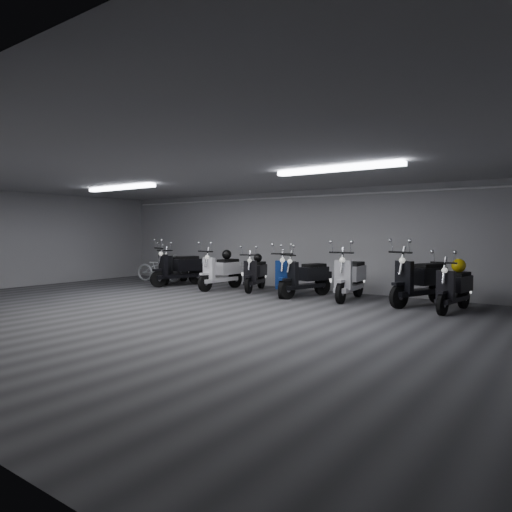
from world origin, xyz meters
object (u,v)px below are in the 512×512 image
Objects in this scene: scooter_6 at (350,270)px; helmet_0 at (227,254)px; scooter_8 at (454,281)px; helmet_2 at (258,258)px; bicycle at (159,265)px; scooter_1 at (178,262)px; scooter_4 at (286,269)px; helmet_1 at (459,266)px; scooter_0 at (174,262)px; scooter_7 at (419,272)px; scooter_2 at (221,265)px; scooter_5 at (305,271)px; scooter_3 at (255,268)px.

scooter_6 is 7.06× the size of helmet_0.
scooter_8 is 7.25× the size of helmet_2.
scooter_8 is 1.03× the size of bicycle.
helmet_2 is (0.87, 0.31, -0.08)m from helmet_0.
scooter_1 is at bearing 177.41° from scooter_6.
helmet_1 is at bearing -19.23° from scooter_4.
helmet_1 is at bearing -17.12° from scooter_0.
scooter_1 is 1.12× the size of scooter_8.
scooter_6 is 0.97× the size of scooter_7.
helmet_0 reaches higher than helmet_1.
scooter_2 reaches higher than scooter_0.
scooter_2 is 0.92× the size of scooter_7.
scooter_0 is 6.04m from scooter_6.
scooter_8 is at bearing 17.72° from scooter_1.
helmet_2 is (-5.33, 0.55, 0.26)m from scooter_8.
scooter_7 is at bearing -16.68° from scooter_4.
scooter_4 reaches higher than bicycle.
scooter_4 is at bearing -179.42° from scooter_6.
scooter_2 reaches higher than scooter_4.
scooter_1 is 7.01× the size of helmet_0.
scooter_7 is 8.44× the size of helmet_2.
scooter_8 reaches higher than bicycle.
scooter_8 reaches higher than helmet_2.
scooter_0 is 3.13m from helmet_2.
scooter_6 is (3.81, 0.28, 0.04)m from scooter_2.
scooter_1 is 0.96× the size of scooter_7.
scooter_1 is at bearing 160.60° from scooter_4.
scooter_4 is 1.02× the size of scooter_5.
scooter_4 reaches higher than scooter_3.
helmet_0 is at bearing -166.56° from scooter_5.
scooter_6 reaches higher than helmet_0.
scooter_1 reaches higher than bicycle.
scooter_3 is at bearing 26.26° from scooter_1.
scooter_3 is at bearing 172.38° from scooter_6.
scooter_5 is (4.93, -0.27, 0.00)m from scooter_0.
scooter_5 reaches higher than helmet_1.
scooter_7 reaches higher than helmet_2.
scooter_5 is (1.74, -0.25, 0.03)m from scooter_3.
scooter_8 is 9.20m from bicycle.
scooter_2 is at bearing 19.69° from scooter_1.
helmet_2 is (0.88, 0.57, 0.22)m from scooter_2.
helmet_2 is at bearing 168.05° from scooter_6.
scooter_7 is at bearing -2.55° from helmet_2.
scooter_1 is 5.44m from scooter_6.
helmet_1 is (3.55, 0.16, 0.27)m from scooter_5.
scooter_5 reaches higher than scooter_3.
scooter_5 is at bearing -26.47° from scooter_3.
scooter_8 is (5.25, -0.32, 0.01)m from scooter_3.
scooter_8 is at bearing -18.73° from scooter_0.
scooter_6 is 6.80× the size of helmet_1.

